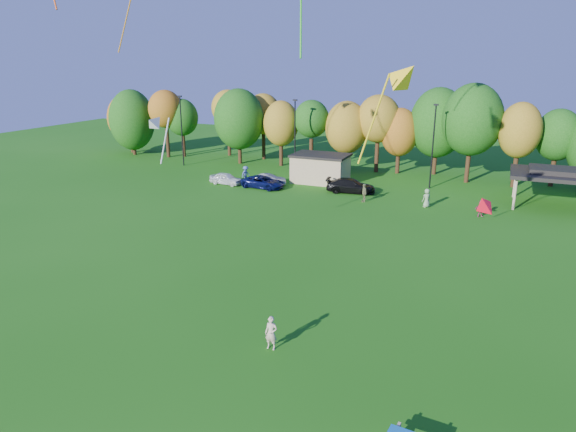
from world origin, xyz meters
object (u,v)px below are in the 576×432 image
at_px(car_a, 226,179).
at_px(car_c, 263,182).
at_px(car_d, 351,186).
at_px(car_b, 269,180).
at_px(kite_flyer, 271,333).

distance_m(car_a, car_c, 4.61).
height_order(car_a, car_d, car_d).
bearing_deg(car_b, car_c, 159.14).
height_order(car_c, car_d, car_d).
height_order(kite_flyer, car_d, kite_flyer).
xyz_separation_m(kite_flyer, car_b, (-14.54, 30.76, -0.24)).
height_order(kite_flyer, car_b, kite_flyer).
xyz_separation_m(car_c, car_d, (9.42, 1.83, 0.08)).
bearing_deg(car_c, car_b, 4.85).
bearing_deg(car_d, car_c, 91.64).
relative_size(kite_flyer, car_b, 0.45).
bearing_deg(kite_flyer, car_c, 113.87).
height_order(car_a, car_b, car_a).
xyz_separation_m(car_a, car_c, (4.61, 0.04, 0.01)).
relative_size(car_a, car_c, 0.80).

